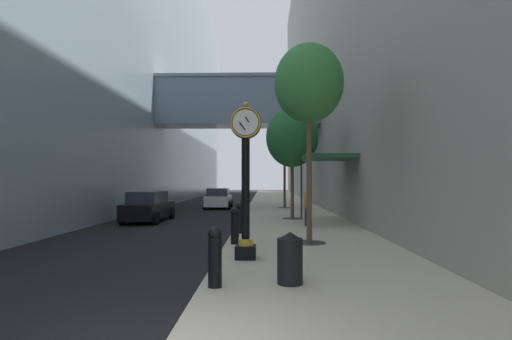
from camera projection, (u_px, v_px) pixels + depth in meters
name	position (u px, v px, depth m)	size (l,w,h in m)	color
ground_plane	(248.00, 208.00, 31.90)	(110.00, 110.00, 0.00)	black
sidewalk_right	(282.00, 205.00, 34.84)	(5.57, 80.00, 0.14)	#BCB29E
building_block_left	(119.00, 51.00, 35.43)	(21.93, 80.00, 26.97)	#93A8B7
building_block_right	(366.00, 25.00, 35.04)	(9.00, 80.00, 31.20)	gray
street_clock	(246.00, 172.00, 10.87)	(0.84, 0.55, 4.20)	black
bollard_nearest	(215.00, 255.00, 7.98)	(0.29, 0.29, 1.19)	black
bollard_third	(235.00, 225.00, 13.31)	(0.29, 0.29, 1.19)	black
bollard_fourth	(240.00, 217.00, 15.98)	(0.29, 0.29, 1.19)	black
bollard_fifth	(243.00, 212.00, 18.64)	(0.29, 0.29, 1.19)	black
bollard_sixth	(246.00, 208.00, 21.30)	(0.29, 0.29, 1.19)	black
street_tree_near	(309.00, 84.00, 13.63)	(2.32, 2.32, 6.69)	#333335
street_tree_mid_near	(292.00, 137.00, 21.98)	(2.83, 2.83, 6.03)	#333335
street_tree_mid_far	(285.00, 138.00, 30.37)	(2.51, 2.51, 6.66)	#333335
trash_bin	(290.00, 257.00, 8.22)	(0.53, 0.53, 1.05)	black
pedestrian_walking	(307.00, 205.00, 18.35)	(0.35, 0.45, 1.78)	#23232D
storefront_awning	(326.00, 159.00, 19.92)	(2.40, 3.60, 3.30)	#235138
car_black_near	(149.00, 207.00, 21.68)	(2.02, 4.63, 1.62)	black
car_white_mid	(218.00, 198.00, 31.67)	(2.09, 4.19, 1.58)	silver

